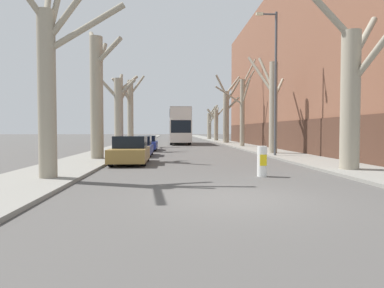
# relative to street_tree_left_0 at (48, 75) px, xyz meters

# --- Properties ---
(ground_plane) EXTENTS (300.00, 300.00, 0.00)m
(ground_plane) POSITION_rel_street_tree_left_0_xyz_m (5.76, -3.43, -3.63)
(ground_plane) COLOR #4C4947
(sidewalk_left) EXTENTS (3.14, 120.00, 0.12)m
(sidewalk_left) POSITION_rel_street_tree_left_0_xyz_m (-0.57, 46.57, -3.57)
(sidewalk_left) COLOR gray
(sidewalk_left) RESTS_ON ground
(sidewalk_right) EXTENTS (3.14, 120.00, 0.12)m
(sidewalk_right) POSITION_rel_street_tree_left_0_xyz_m (12.09, 46.57, -3.57)
(sidewalk_right) COLOR gray
(sidewalk_right) RESTS_ON ground
(building_facade_right) EXTENTS (10.08, 38.89, 14.95)m
(building_facade_right) POSITION_rel_street_tree_left_0_xyz_m (18.65, 21.23, 3.84)
(building_facade_right) COLOR brown
(building_facade_right) RESTS_ON ground
(street_tree_left_0) EXTENTS (4.56, 3.51, 8.29)m
(street_tree_left_0) POSITION_rel_street_tree_left_0_xyz_m (0.00, 0.00, 0.00)
(street_tree_left_0) COLOR gray
(street_tree_left_0) RESTS_ON ground
(street_tree_left_1) EXTENTS (2.49, 3.14, 7.83)m
(street_tree_left_1) POSITION_rel_street_tree_left_0_xyz_m (-0.04, 8.14, 0.23)
(street_tree_left_1) COLOR gray
(street_tree_left_1) RESTS_ON ground
(street_tree_left_2) EXTENTS (3.05, 2.64, 6.55)m
(street_tree_left_2) POSITION_rel_street_tree_left_0_xyz_m (-0.02, 16.64, -0.19)
(street_tree_left_2) COLOR gray
(street_tree_left_2) RESTS_ON ground
(street_tree_left_3) EXTENTS (3.22, 2.85, 7.60)m
(street_tree_left_3) POSITION_rel_street_tree_left_0_xyz_m (-0.07, 24.59, 0.25)
(street_tree_left_3) COLOR gray
(street_tree_left_3) RESTS_ON ground
(street_tree_right_0) EXTENTS (3.52, 3.03, 7.69)m
(street_tree_right_0) POSITION_rel_street_tree_left_0_xyz_m (11.67, 1.82, -0.29)
(street_tree_right_0) COLOR gray
(street_tree_right_0) RESTS_ON ground
(street_tree_right_1) EXTENTS (3.00, 2.51, 7.34)m
(street_tree_right_1) POSITION_rel_street_tree_left_0_xyz_m (11.51, 12.25, 0.02)
(street_tree_right_1) COLOR gray
(street_tree_right_1) RESTS_ON ground
(street_tree_right_2) EXTENTS (4.38, 1.90, 9.14)m
(street_tree_right_2) POSITION_rel_street_tree_left_0_xyz_m (11.60, 22.94, 0.35)
(street_tree_right_2) COLOR gray
(street_tree_right_2) RESTS_ON ground
(street_tree_right_3) EXTENTS (3.48, 2.10, 9.11)m
(street_tree_right_3) POSITION_rel_street_tree_left_0_xyz_m (11.66, 32.99, 0.44)
(street_tree_right_3) COLOR gray
(street_tree_right_3) RESTS_ON ground
(street_tree_right_4) EXTENTS (3.54, 1.61, 6.30)m
(street_tree_right_4) POSITION_rel_street_tree_left_0_xyz_m (11.58, 42.88, -0.73)
(street_tree_right_4) COLOR gray
(street_tree_right_4) RESTS_ON ground
(street_tree_right_5) EXTENTS (2.42, 5.07, 6.59)m
(street_tree_right_5) POSITION_rel_street_tree_left_0_xyz_m (11.79, 52.72, -0.48)
(street_tree_right_5) COLOR gray
(street_tree_right_5) RESTS_ON ground
(double_decker_bus) EXTENTS (2.55, 10.64, 4.46)m
(double_decker_bus) POSITION_rel_street_tree_left_0_xyz_m (5.39, 31.79, -1.10)
(double_decker_bus) COLOR silver
(double_decker_bus) RESTS_ON ground
(parked_car_0) EXTENTS (1.81, 4.27, 1.44)m
(parked_car_0) POSITION_rel_street_tree_left_0_xyz_m (2.08, 6.03, -2.95)
(parked_car_0) COLOR olive
(parked_car_0) RESTS_ON ground
(parked_car_1) EXTENTS (1.70, 4.17, 1.34)m
(parked_car_1) POSITION_rel_street_tree_left_0_xyz_m (2.08, 11.45, -2.99)
(parked_car_1) COLOR navy
(parked_car_1) RESTS_ON ground
(parked_car_2) EXTENTS (1.85, 4.37, 1.29)m
(parked_car_2) POSITION_rel_street_tree_left_0_xyz_m (2.08, 18.03, -3.01)
(parked_car_2) COLOR navy
(parked_car_2) RESTS_ON ground
(lamp_post) EXTENTS (1.40, 0.20, 9.34)m
(lamp_post) POSITION_rel_street_tree_left_0_xyz_m (10.90, 9.87, 1.52)
(lamp_post) COLOR #4C4F54
(lamp_post) RESTS_ON ground
(traffic_bollard) EXTENTS (0.37, 0.38, 1.15)m
(traffic_bollard) POSITION_rel_street_tree_left_0_xyz_m (7.61, 0.65, -3.05)
(traffic_bollard) COLOR white
(traffic_bollard) RESTS_ON ground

